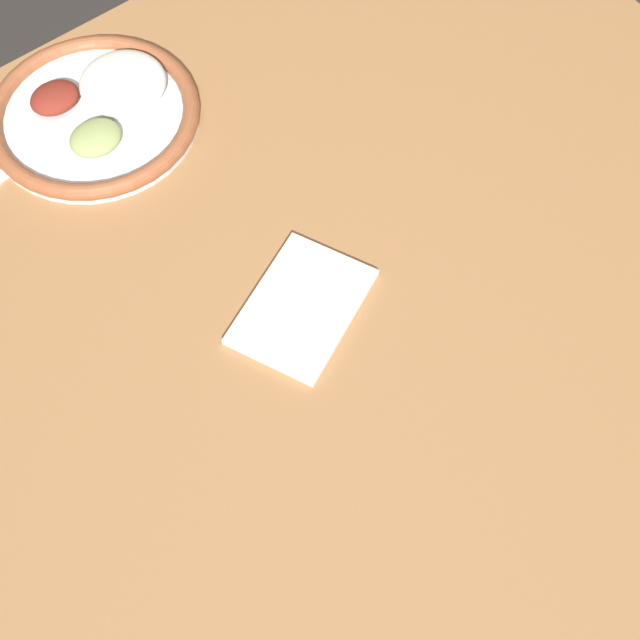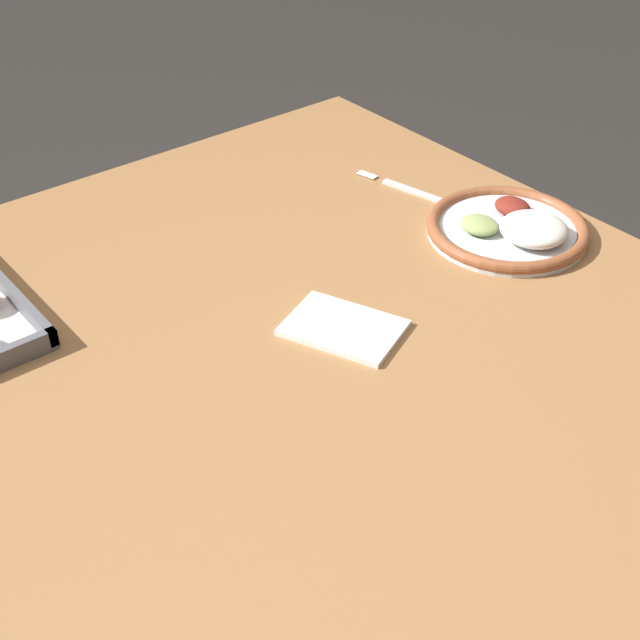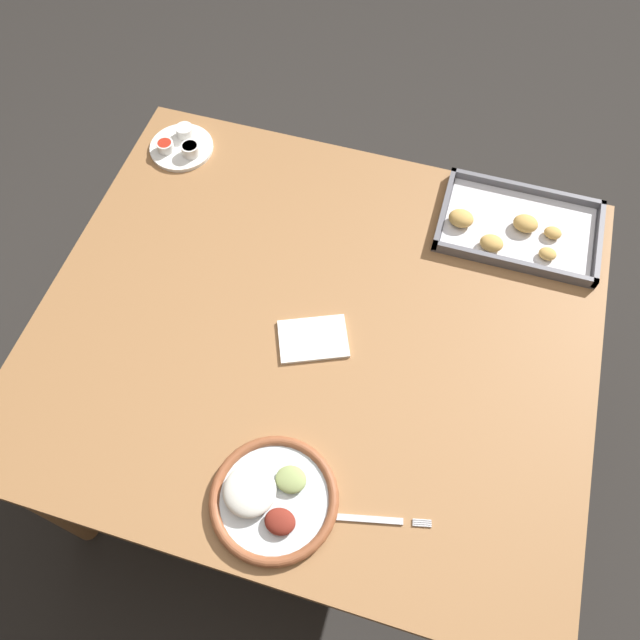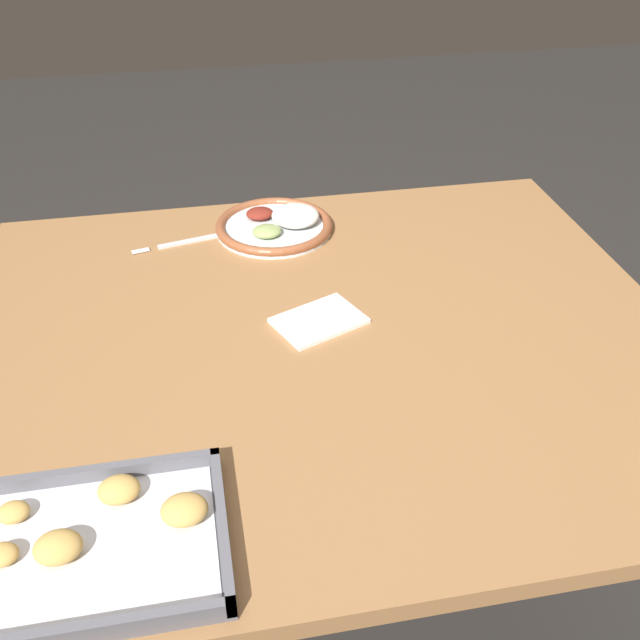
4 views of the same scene
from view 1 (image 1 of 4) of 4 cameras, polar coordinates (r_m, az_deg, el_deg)
The scene contains 4 objects.
ground_plane at distance 1.55m, azimuth 0.30°, elevation -13.10°, with size 8.00×8.00×0.00m, color #282623.
dining_table at distance 0.97m, azimuth 0.47°, elevation -2.99°, with size 1.21×1.05×0.70m.
dinner_plate at distance 1.08m, azimuth -14.07°, elevation 12.88°, with size 0.24×0.24×0.05m.
napkin at distance 0.91m, azimuth -1.15°, elevation 0.86°, with size 0.18×0.15×0.01m.
Camera 1 is at (0.28, 0.33, 1.49)m, focal length 50.00 mm.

